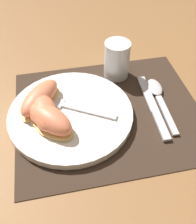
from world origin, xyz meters
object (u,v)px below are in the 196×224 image
at_px(citrus_wedge_0, 40,98).
at_px(citrus_wedge_2, 45,113).
at_px(fork, 66,105).
at_px(knife, 153,107).
at_px(plate, 71,114).
at_px(citrus_wedge_1, 41,107).
at_px(spoon, 158,94).
at_px(citrus_wedge_3, 50,120).
at_px(juice_glass, 117,62).

bearing_deg(citrus_wedge_0, citrus_wedge_2, -80.95).
height_order(fork, citrus_wedge_0, citrus_wedge_0).
height_order(knife, citrus_wedge_2, citrus_wedge_2).
xyz_separation_m(plate, citrus_wedge_1, (-0.06, 0.01, 0.02)).
xyz_separation_m(citrus_wedge_0, citrus_wedge_1, (-0.00, -0.02, -0.00)).
distance_m(citrus_wedge_1, citrus_wedge_2, 0.02).
bearing_deg(citrus_wedge_1, fork, 7.45).
height_order(spoon, citrus_wedge_1, citrus_wedge_1).
distance_m(knife, citrus_wedge_3, 0.23).
bearing_deg(spoon, citrus_wedge_1, -176.72).
bearing_deg(plate, citrus_wedge_0, 150.92).
xyz_separation_m(knife, citrus_wedge_3, (-0.23, -0.02, 0.03)).
xyz_separation_m(citrus_wedge_2, citrus_wedge_3, (0.01, -0.02, 0.00)).
xyz_separation_m(plate, citrus_wedge_2, (-0.05, -0.01, 0.03)).
bearing_deg(spoon, fork, -177.76).
bearing_deg(citrus_wedge_0, juice_glass, 24.17).
distance_m(plate, knife, 0.19).
height_order(citrus_wedge_0, citrus_wedge_3, citrus_wedge_3).
distance_m(citrus_wedge_0, citrus_wedge_1, 0.02).
height_order(juice_glass, knife, juice_glass).
height_order(spoon, fork, fork).
xyz_separation_m(fork, citrus_wedge_3, (-0.04, -0.05, 0.02)).
bearing_deg(citrus_wedge_1, citrus_wedge_2, -71.06).
bearing_deg(citrus_wedge_3, plate, 37.19).
bearing_deg(plate, citrus_wedge_3, -142.81).
bearing_deg(citrus_wedge_2, knife, 0.24).
relative_size(juice_glass, spoon, 0.52).
relative_size(juice_glass, knife, 0.46).
relative_size(spoon, citrus_wedge_0, 1.36).
bearing_deg(plate, spoon, 6.76).
relative_size(knife, citrus_wedge_3, 1.61).
relative_size(citrus_wedge_0, citrus_wedge_2, 1.17).
bearing_deg(juice_glass, knife, -68.21).
xyz_separation_m(plate, knife, (0.18, -0.01, -0.01)).
xyz_separation_m(knife, fork, (-0.19, 0.03, 0.02)).
relative_size(juice_glass, citrus_wedge_0, 0.71).
relative_size(juice_glass, citrus_wedge_3, 0.74).
height_order(fork, citrus_wedge_3, citrus_wedge_3).
bearing_deg(citrus_wedge_0, spoon, -1.89).
bearing_deg(citrus_wedge_2, citrus_wedge_3, -64.96).
bearing_deg(citrus_wedge_1, spoon, 3.28).
distance_m(juice_glass, knife, 0.15).
height_order(plate, citrus_wedge_3, citrus_wedge_3).
distance_m(knife, citrus_wedge_2, 0.24).
bearing_deg(citrus_wedge_2, juice_glass, 35.82).
xyz_separation_m(fork, citrus_wedge_0, (-0.05, 0.02, 0.02)).
bearing_deg(fork, spoon, 2.24).
bearing_deg(citrus_wedge_2, citrus_wedge_1, 108.94).
relative_size(citrus_wedge_2, citrus_wedge_3, 0.88).
relative_size(spoon, fork, 0.98).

